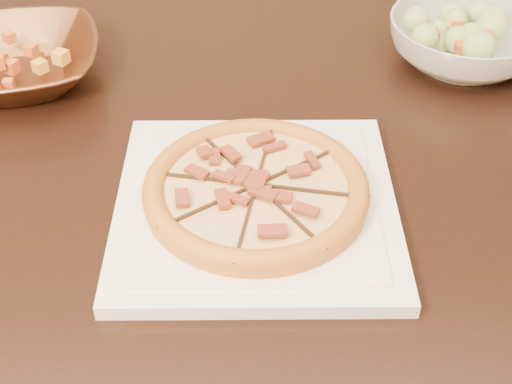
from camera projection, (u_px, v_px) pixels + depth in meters
dining_table at (182, 205)px, 0.99m from camera, size 1.38×0.92×0.75m
plate at (256, 205)px, 0.82m from camera, size 0.32×0.32×0.02m
pizza at (256, 189)px, 0.80m from camera, size 0.26×0.26×0.03m
bronze_bowl at (14, 64)px, 1.02m from camera, size 0.28×0.28×0.06m
mixed_dish at (6, 36)px, 0.99m from camera, size 0.11×0.12×0.03m
salad_bowl at (465, 42)px, 1.06m from camera, size 0.27×0.27×0.07m
salad at (472, 9)px, 1.02m from camera, size 0.12×0.12×0.04m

